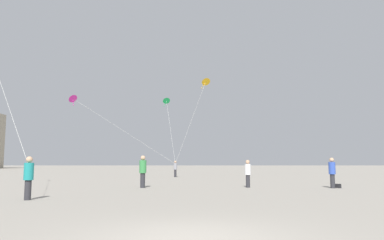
{
  "coord_description": "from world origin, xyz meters",
  "views": [
    {
      "loc": [
        0.04,
        -7.47,
        1.5
      ],
      "look_at": [
        0.0,
        18.25,
        4.44
      ],
      "focal_mm": 34.31,
      "sensor_mm": 36.0,
      "label": 1
    }
  ],
  "objects": [
    {
      "name": "person_in_teal",
      "position": [
        -6.45,
        7.23,
        0.94
      ],
      "size": [
        0.37,
        0.37,
        1.72
      ],
      "rotation": [
        0.0,
        0.0,
        3.14
      ],
      "color": "#2D2D33",
      "rests_on": "ground_plane"
    },
    {
      "name": "kite_amber_diamond",
      "position": [
        1.37,
        28.38,
        9.34
      ],
      "size": [
        3.57,
        1.23,
        8.52
      ],
      "color": "yellow"
    },
    {
      "name": "kite_emerald_diamond",
      "position": [
        -3.02,
        35.76,
        8.68
      ],
      "size": [
        1.96,
        7.22,
        7.86
      ],
      "color": "green"
    },
    {
      "name": "person_in_grey",
      "position": [
        -1.61,
        29.12,
        0.88
      ],
      "size": [
        0.35,
        0.35,
        1.61
      ],
      "rotation": [
        0.0,
        0.0,
        4.25
      ],
      "color": "#2D2D33",
      "rests_on": "ground_plane"
    },
    {
      "name": "ground_plane",
      "position": [
        0.0,
        0.0,
        0.0
      ],
      "size": [
        300.0,
        300.0,
        0.0
      ],
      "primitive_type": "plane",
      "color": "#9E9689"
    },
    {
      "name": "person_in_white",
      "position": [
        3.33,
        14.34,
        0.88
      ],
      "size": [
        0.35,
        0.35,
        1.61
      ],
      "rotation": [
        0.0,
        0.0,
        0.64
      ],
      "color": "#2D2D33",
      "rests_on": "ground_plane"
    },
    {
      "name": "kite_magenta_diamond",
      "position": [
        -10.22,
        24.33,
        6.89
      ],
      "size": [
        9.29,
        5.39,
        6.07
      ],
      "color": "#D12899"
    },
    {
      "name": "person_in_blue",
      "position": [
        8.1,
        13.79,
        0.95
      ],
      "size": [
        0.38,
        0.38,
        1.74
      ],
      "rotation": [
        0.0,
        0.0,
        0.0
      ],
      "color": "#2D2D33",
      "rests_on": "ground_plane"
    },
    {
      "name": "person_in_green",
      "position": [
        -2.82,
        14.05,
        1.02
      ],
      "size": [
        0.41,
        0.41,
        1.87
      ],
      "rotation": [
        0.0,
        0.0,
        2.66
      ],
      "color": "#2D2D33",
      "rests_on": "ground_plane"
    },
    {
      "name": "handbag_beside_flyer",
      "position": [
        8.45,
        13.89,
        0.12
      ],
      "size": [
        0.34,
        0.3,
        0.24
      ],
      "primitive_type": "cube",
      "rotation": [
        0.0,
        0.0,
        5.65
      ],
      "color": "black",
      "rests_on": "ground_plane"
    }
  ]
}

